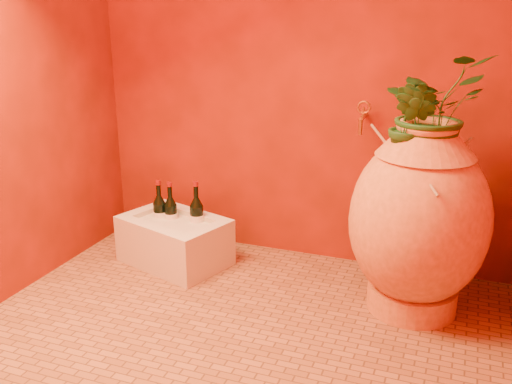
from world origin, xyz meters
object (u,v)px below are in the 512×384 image
at_px(wine_bottle_a, 160,214).
at_px(amphora, 419,220).
at_px(stone_basin, 175,241).
at_px(wine_bottle_c, 171,215).
at_px(wine_bottle_b, 197,217).
at_px(wall_tap, 363,116).

bearing_deg(wine_bottle_a, amphora, -4.50).
distance_m(amphora, stone_basin, 1.42).
xyz_separation_m(stone_basin, wine_bottle_a, (-0.13, 0.06, 0.14)).
distance_m(stone_basin, wine_bottle_c, 0.16).
relative_size(stone_basin, wine_bottle_b, 2.04).
distance_m(wine_bottle_b, wall_tap, 1.12).
height_order(amphora, stone_basin, amphora).
bearing_deg(wine_bottle_a, wine_bottle_b, 2.78).
distance_m(wine_bottle_a, wine_bottle_b, 0.24).
bearing_deg(wine_bottle_a, wine_bottle_c, 2.12).
bearing_deg(stone_basin, wine_bottle_b, 33.75).
bearing_deg(amphora, wine_bottle_b, 174.12).
bearing_deg(wall_tap, wine_bottle_a, -167.64).
height_order(wine_bottle_a, wall_tap, wall_tap).
height_order(wine_bottle_a, wine_bottle_b, wine_bottle_b).
distance_m(amphora, wine_bottle_a, 1.53).
xyz_separation_m(stone_basin, wall_tap, (1.02, 0.31, 0.77)).
distance_m(wine_bottle_a, wall_tap, 1.33).
bearing_deg(wall_tap, stone_basin, -162.79).
height_order(wine_bottle_c, wall_tap, wall_tap).
distance_m(amphora, wine_bottle_b, 1.29).
relative_size(wine_bottle_a, wine_bottle_c, 1.01).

